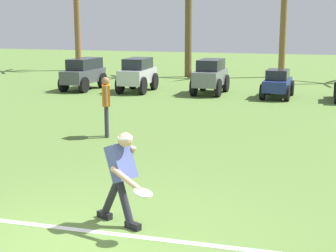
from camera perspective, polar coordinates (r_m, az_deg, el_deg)
name	(u,v)px	position (r m, az deg, el deg)	size (l,w,h in m)	color
ground_plane	(82,246)	(7.22, -9.46, -13.02)	(80.00, 80.00, 0.00)	#577635
field_line_paint	(98,232)	(7.62, -7.81, -11.56)	(19.66, 0.12, 0.01)	white
frisbee_thrower	(121,173)	(7.57, -5.21, -5.25)	(0.95, 0.74, 1.43)	#23232D
frisbee_in_flight	(143,193)	(7.03, -2.79, -7.42)	(0.29, 0.29, 0.09)	white
teammate_near_sideline	(106,101)	(13.30, -6.88, 2.76)	(0.32, 0.48, 1.56)	#33333D
parked_car_slot_a	(84,73)	(22.54, -9.32, 5.82)	(1.26, 2.45, 1.34)	#474C51
parked_car_slot_b	(138,74)	(21.67, -3.39, 5.78)	(1.20, 2.37, 1.40)	#B7BABF
parked_car_slot_c	(211,76)	(21.08, 4.73, 5.59)	(1.19, 2.36, 1.40)	slate
parked_car_slot_d	(278,83)	(20.40, 12.05, 4.66)	(1.16, 2.23, 1.10)	navy
palm_tree_far_left	(76,4)	(31.14, -10.12, 13.12)	(3.48, 3.36, 6.39)	brown
palm_tree_left_of_centre	(188,15)	(27.17, 2.26, 12.19)	(3.54, 3.16, 5.39)	brown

